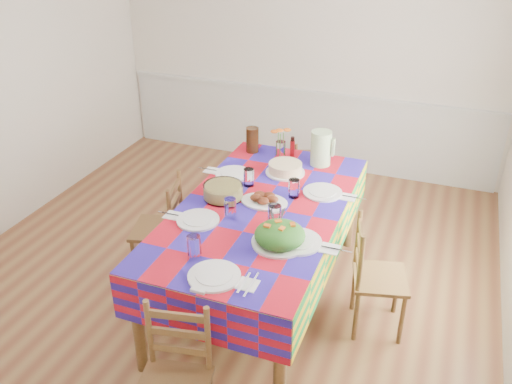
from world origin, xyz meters
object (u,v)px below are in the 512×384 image
tea_pitcher (252,140)px  dining_table (261,218)px  meat_platter (264,199)px  chair_right (374,277)px  chair_near (175,382)px  chair_far (311,179)px  green_pitcher (321,148)px  chair_left (162,229)px

tea_pitcher → dining_table: bearing=-65.2°
meat_platter → chair_right: bearing=-4.9°
meat_platter → chair_near: 1.51m
meat_platter → chair_far: 1.40m
green_pitcher → chair_near: bearing=-95.7°
dining_table → chair_near: 1.41m
chair_far → chair_right: bearing=104.4°
meat_platter → tea_pitcher: tea_pitcher is taller
chair_near → chair_far: bearing=78.4°
meat_platter → chair_far: (0.01, 1.32, -0.46)m
chair_right → chair_left: bearing=75.2°
dining_table → chair_left: bearing=179.3°
dining_table → chair_right: bearing=-0.7°
chair_near → chair_right: bearing=46.0°
chair_left → chair_far: bearing=132.7°
dining_table → meat_platter: size_ratio=6.09×
meat_platter → chair_left: size_ratio=0.39×
chair_near → chair_far: 2.77m
dining_table → green_pitcher: green_pitcher is taller
green_pitcher → chair_left: bearing=-142.0°
dining_table → chair_far: 1.43m
chair_near → chair_right: 1.63m
meat_platter → chair_left: 0.98m
green_pitcher → chair_near: 2.32m
chair_near → chair_right: chair_near is taller
meat_platter → chair_left: bearing=-176.5°
green_pitcher → chair_right: green_pitcher is taller
tea_pitcher → chair_right: (1.30, -0.92, -0.52)m
chair_right → green_pitcher: bearing=22.9°
meat_platter → green_pitcher: green_pitcher is taller
dining_table → green_pitcher: size_ratio=7.31×
chair_near → chair_left: chair_left is taller
tea_pitcher → green_pitcher: bearing=-3.9°
chair_far → chair_left: bearing=39.6°
meat_platter → green_pitcher: (0.22, 0.80, 0.12)m
chair_right → chair_near: bearing=133.0°
tea_pitcher → chair_near: (0.41, -2.29, -0.52)m
green_pitcher → chair_left: green_pitcher is taller
green_pitcher → chair_far: bearing=111.6°
chair_near → chair_left: 1.64m
green_pitcher → chair_right: size_ratio=0.33×
chair_far → green_pitcher: bearing=94.2°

